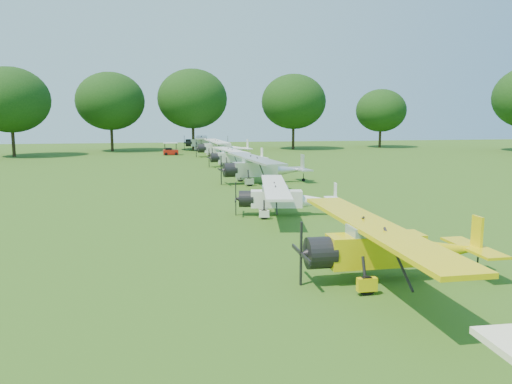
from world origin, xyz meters
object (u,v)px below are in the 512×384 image
at_px(aircraft_4, 262,167).
at_px(golf_cart, 170,151).
at_px(aircraft_3, 284,196).
at_px(aircraft_6, 222,146).
at_px(aircraft_7, 206,141).
at_px(aircraft_2, 390,244).
at_px(aircraft_5, 235,156).

height_order(aircraft_4, golf_cart, aircraft_4).
bearing_deg(golf_cart, aircraft_3, -86.55).
bearing_deg(aircraft_3, aircraft_6, 98.37).
bearing_deg(aircraft_7, aircraft_2, -83.70).
height_order(aircraft_2, aircraft_4, aircraft_4).
bearing_deg(aircraft_5, golf_cart, 103.74).
xyz_separation_m(aircraft_2, aircraft_3, (-1.02, 11.60, -0.16)).
height_order(aircraft_2, aircraft_7, aircraft_7).
relative_size(aircraft_3, golf_cart, 4.51).
relative_size(aircraft_3, aircraft_7, 0.81).
xyz_separation_m(aircraft_2, aircraft_4, (0.19, 25.06, 0.12)).
relative_size(aircraft_4, aircraft_6, 1.01).
bearing_deg(aircraft_4, aircraft_3, -101.59).
xyz_separation_m(aircraft_4, aircraft_7, (-1.68, 40.27, -0.02)).
bearing_deg(aircraft_5, aircraft_2, -98.42).
xyz_separation_m(aircraft_3, aircraft_5, (0.85, 27.40, 0.08)).
bearing_deg(aircraft_3, aircraft_5, 97.61).
distance_m(aircraft_6, golf_cart, 7.97).
relative_size(aircraft_2, aircraft_4, 0.91).
distance_m(aircraft_5, golf_cart, 18.41).
xyz_separation_m(aircraft_3, aircraft_4, (1.22, 13.46, 0.28)).
distance_m(aircraft_6, aircraft_7, 13.33).
xyz_separation_m(aircraft_3, aircraft_6, (0.71, 40.46, 0.28)).
bearing_deg(aircraft_3, aircraft_4, 94.22).
relative_size(aircraft_2, aircraft_3, 1.14).
bearing_deg(golf_cart, aircraft_4, -81.03).
distance_m(aircraft_3, aircraft_4, 13.52).
bearing_deg(aircraft_4, golf_cart, 96.99).
bearing_deg(aircraft_6, aircraft_4, -93.06).
height_order(aircraft_3, golf_cart, aircraft_3).
distance_m(aircraft_2, aircraft_6, 52.06).
bearing_deg(aircraft_2, golf_cart, 96.83).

